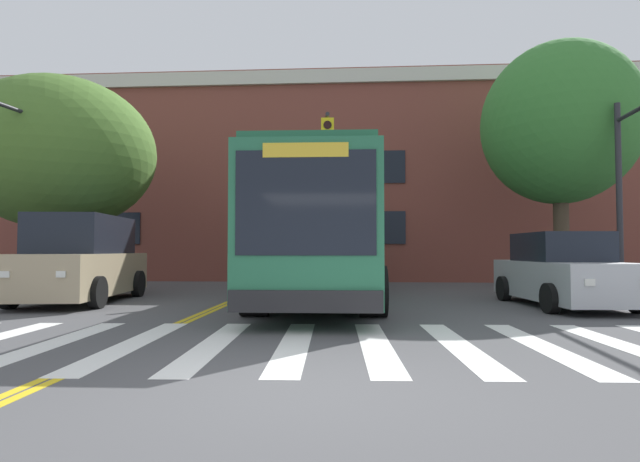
% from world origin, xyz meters
% --- Properties ---
extents(ground_plane, '(120.00, 120.00, 0.00)m').
position_xyz_m(ground_plane, '(0.00, 0.00, 0.00)').
color(ground_plane, '#4C4C4F').
extents(crosswalk, '(13.54, 4.43, 0.01)m').
position_xyz_m(crosswalk, '(0.27, 2.32, 0.00)').
color(crosswalk, white).
rests_on(crosswalk, ground).
extents(lane_line_yellow_inner, '(0.12, 36.00, 0.01)m').
position_xyz_m(lane_line_yellow_inner, '(-2.75, 16.32, 0.00)').
color(lane_line_yellow_inner, gold).
rests_on(lane_line_yellow_inner, ground).
extents(lane_line_yellow_outer, '(0.12, 36.00, 0.01)m').
position_xyz_m(lane_line_yellow_outer, '(-2.59, 16.32, 0.00)').
color(lane_line_yellow_outer, gold).
rests_on(lane_line_yellow_outer, ground).
extents(city_bus, '(3.14, 11.96, 3.40)m').
position_xyz_m(city_bus, '(-0.33, 9.08, 1.82)').
color(city_bus, '#28704C').
rests_on(city_bus, ground).
extents(car_tan_near_lane, '(2.63, 5.02, 2.27)m').
position_xyz_m(car_tan_near_lane, '(-6.59, 7.81, 1.07)').
color(car_tan_near_lane, tan).
rests_on(car_tan_near_lane, ground).
extents(car_silver_far_lane, '(2.31, 4.57, 1.80)m').
position_xyz_m(car_silver_far_lane, '(5.65, 7.61, 0.82)').
color(car_silver_far_lane, '#B7BABF').
rests_on(car_silver_far_lane, ground).
extents(car_white_behind_bus, '(2.19, 4.45, 1.70)m').
position_xyz_m(car_white_behind_bus, '(-0.08, 17.83, 0.77)').
color(car_white_behind_bus, white).
rests_on(car_white_behind_bus, ground).
extents(traffic_light_far_corner, '(0.70, 3.97, 5.46)m').
position_xyz_m(traffic_light_far_corner, '(-8.46, 7.73, 3.75)').
color(traffic_light_far_corner, '#28282D').
rests_on(traffic_light_far_corner, ground).
extents(traffic_light_overhead, '(0.41, 2.79, 5.49)m').
position_xyz_m(traffic_light_overhead, '(-0.21, 9.78, 3.62)').
color(traffic_light_overhead, '#28282D').
rests_on(traffic_light_overhead, ground).
extents(street_tree_curbside_large, '(6.85, 6.79, 8.24)m').
position_xyz_m(street_tree_curbside_large, '(7.37, 11.82, 5.54)').
color(street_tree_curbside_large, '#4C3D2D').
rests_on(street_tree_curbside_large, ground).
extents(street_tree_curbside_small, '(7.02, 6.48, 6.95)m').
position_xyz_m(street_tree_curbside_small, '(-8.92, 10.46, 4.47)').
color(street_tree_curbside_small, '#4C3D2D').
rests_on(street_tree_curbside_small, ground).
extents(building_facade, '(43.54, 6.67, 9.32)m').
position_xyz_m(building_facade, '(-3.54, 19.74, 4.67)').
color(building_facade, brown).
rests_on(building_facade, ground).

